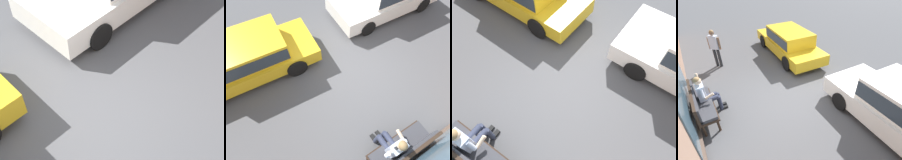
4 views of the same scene
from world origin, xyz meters
TOP-DOWN VIEW (x-y plane):
  - ground_plane at (0.00, 0.00)m, footprint 60.00×60.00m
  - bench at (0.51, 2.90)m, footprint 1.68×0.55m
  - person_on_phone at (0.73, 2.67)m, footprint 0.73×0.74m

SIDE VIEW (x-z plane):
  - ground_plane at x=0.00m, z-range 0.00..0.00m
  - bench at x=0.51m, z-range 0.09..1.13m
  - person_on_phone at x=0.73m, z-range 0.05..1.43m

